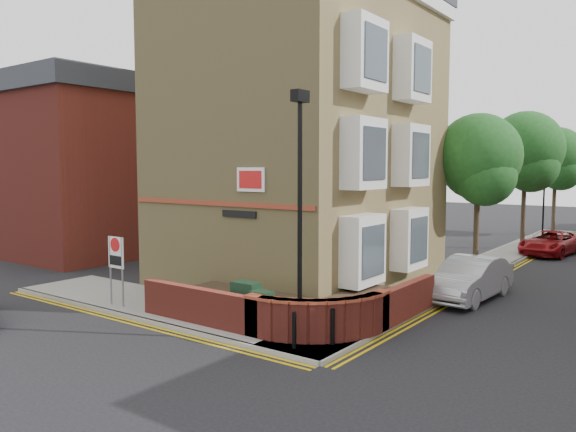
{
  "coord_description": "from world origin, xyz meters",
  "views": [
    {
      "loc": [
        9.75,
        -10.4,
        4.51
      ],
      "look_at": [
        -0.83,
        4.0,
        2.94
      ],
      "focal_mm": 35.0,
      "sensor_mm": 36.0,
      "label": 1
    }
  ],
  "objects_px": {
    "silver_car_near": "(470,279)",
    "zone_sign": "(116,258)",
    "lamppost": "(300,213)",
    "utility_cabinet_large": "(246,303)"
  },
  "relations": [
    {
      "from": "silver_car_near",
      "to": "zone_sign",
      "type": "bearing_deg",
      "value": -133.76
    },
    {
      "from": "zone_sign",
      "to": "silver_car_near",
      "type": "distance_m",
      "value": 11.72
    },
    {
      "from": "zone_sign",
      "to": "silver_car_near",
      "type": "height_order",
      "value": "zone_sign"
    },
    {
      "from": "lamppost",
      "to": "zone_sign",
      "type": "xyz_separation_m",
      "value": [
        -6.6,
        -0.7,
        -1.7
      ]
    },
    {
      "from": "utility_cabinet_large",
      "to": "zone_sign",
      "type": "height_order",
      "value": "zone_sign"
    },
    {
      "from": "utility_cabinet_large",
      "to": "silver_car_near",
      "type": "xyz_separation_m",
      "value": [
        3.9,
        7.11,
        0.0
      ]
    },
    {
      "from": "zone_sign",
      "to": "lamppost",
      "type": "bearing_deg",
      "value": 6.07
    },
    {
      "from": "silver_car_near",
      "to": "utility_cabinet_large",
      "type": "bearing_deg",
      "value": -115.12
    },
    {
      "from": "zone_sign",
      "to": "silver_car_near",
      "type": "bearing_deg",
      "value": 42.61
    },
    {
      "from": "lamppost",
      "to": "zone_sign",
      "type": "relative_size",
      "value": 2.86
    }
  ]
}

